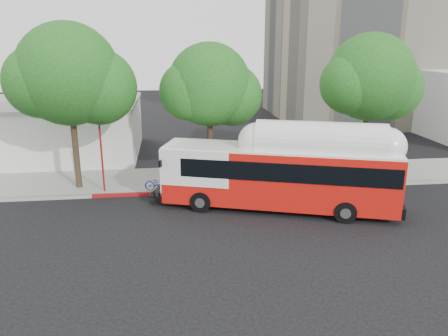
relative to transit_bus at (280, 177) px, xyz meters
name	(u,v)px	position (x,y,z in m)	size (l,w,h in m)	color
ground	(241,217)	(-2.21, -0.85, -1.79)	(120.00, 120.00, 0.00)	black
sidewalk	(225,177)	(-2.21, 5.65, -1.72)	(60.00, 5.00, 0.15)	gray
curb_strip	(230,190)	(-2.21, 3.05, -1.72)	(60.00, 0.30, 0.15)	gray
red_curb_segment	(180,192)	(-5.21, 3.05, -1.71)	(10.00, 0.32, 0.16)	maroon
street_tree_left	(78,78)	(-10.74, 4.71, 4.81)	(6.67, 5.80, 9.74)	#2D2116
street_tree_mid	(216,88)	(-2.80, 5.21, 4.11)	(5.75, 5.00, 8.62)	#2D2116
street_tree_right	(376,80)	(7.23, 5.01, 4.46)	(6.21, 5.40, 9.18)	#2D2116
low_commercial_bldg	(31,129)	(-16.21, 13.15, 0.36)	(16.20, 10.20, 4.25)	silver
transit_bus	(280,177)	(0.00, 0.00, 0.00)	(13.04, 6.27, 3.84)	red
signal_pole	(102,159)	(-9.59, 3.68, 0.30)	(0.12, 0.39, 4.09)	#AA1912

